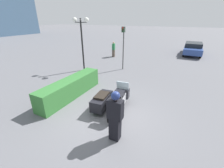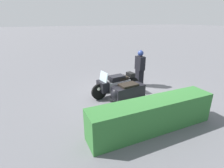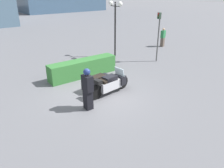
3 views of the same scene
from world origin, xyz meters
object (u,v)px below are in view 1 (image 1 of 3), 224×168
Objects in this scene: hedge_bush_curbside at (71,88)px; twin_lamp_post at (81,31)px; police_motorcycle at (111,99)px; pedestrian_bystander at (114,49)px; traffic_light_near at (123,42)px; parked_car_background at (193,48)px; officer_rider at (115,115)px.

twin_lamp_post is (3.94, 2.10, 2.48)m from hedge_bush_curbside.
pedestrian_bystander is at bearing 19.04° from police_motorcycle.
police_motorcycle is at bearing 34.15° from traffic_light_near.
officer_rider is at bearing 172.37° from parked_car_background.
twin_lamp_post is at bearing 41.39° from police_motorcycle.
officer_rider is at bearing -116.76° from hedge_bush_curbside.
police_motorcycle is 6.58m from twin_lamp_post.
hedge_bush_curbside is 5.78m from traffic_light_near.
parked_car_background is (8.65, -4.98, -1.44)m from traffic_light_near.
parked_car_background is at bearing 18.08° from pedestrian_bystander.
pedestrian_bystander is (10.83, 5.43, -0.16)m from officer_rider.
parked_car_background is at bearing 166.18° from traffic_light_near.
officer_rider is 0.46× the size of twin_lamp_post.
pedestrian_bystander is at bearing 12.49° from hedge_bush_curbside.
traffic_light_near is (5.50, -0.59, 1.68)m from hedge_bush_curbside.
parked_car_background is 2.96× the size of pedestrian_bystander.
twin_lamp_post is 1.19× the size of traffic_light_near.
pedestrian_bystander is at bearing -128.04° from traffic_light_near.
hedge_bush_curbside is 1.04× the size of twin_lamp_post.
traffic_light_near reaches higher than hedge_bush_curbside.
twin_lamp_post reaches higher than pedestrian_bystander.
police_motorcycle is 6.16m from traffic_light_near.
hedge_bush_curbside is 1.24× the size of traffic_light_near.
traffic_light_near is 0.70× the size of parked_car_background.
officer_rider reaches higher than pedestrian_bystander.
police_motorcycle is at bearing -79.81° from pedestrian_bystander.
twin_lamp_post is (4.07, 4.53, 2.49)m from police_motorcycle.
police_motorcycle is 1.34× the size of officer_rider.
hedge_bush_curbside is at bearing -151.89° from twin_lamp_post.
police_motorcycle is 10.26m from pedestrian_bystander.
hedge_bush_curbside is 0.87× the size of parked_car_background.
police_motorcycle is at bearing 167.69° from parked_car_background.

